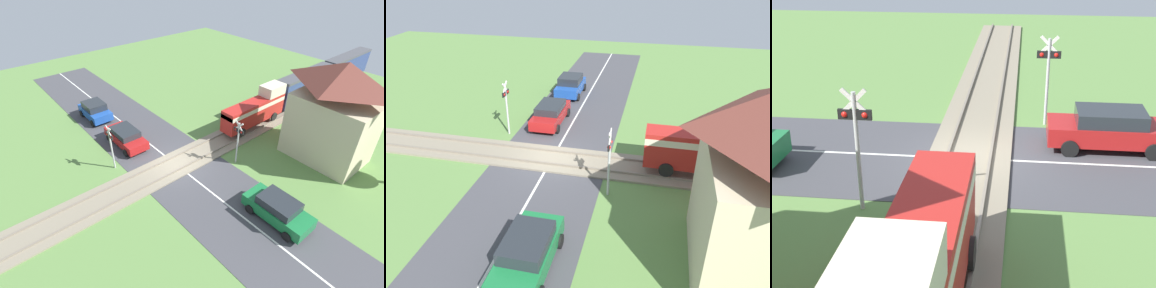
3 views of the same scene
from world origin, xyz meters
TOP-DOWN VIEW (x-y plane):
  - ground_plane at (0.00, 0.00)m, footprint 60.00×60.00m
  - road_surface at (0.00, 0.00)m, footprint 48.00×6.40m
  - track_bed at (0.00, 0.00)m, footprint 2.80×48.00m
  - train at (0.00, 17.00)m, footprint 1.58×23.34m
  - car_near_crossing at (-4.74, -1.44)m, footprint 4.27×1.91m
  - car_far_side at (7.97, 1.44)m, footprint 4.09×1.92m
  - car_behind_queue at (-10.42, -1.44)m, footprint 3.66×1.98m
  - crossing_signal_west_approach at (-2.61, -3.64)m, footprint 0.90×0.18m
  - crossing_signal_east_approach at (2.61, 3.64)m, footprint 0.90×0.18m
  - station_building at (6.33, 9.44)m, footprint 5.88×4.44m
  - pedestrian_by_station at (2.67, 9.96)m, footprint 0.43×0.43m

SIDE VIEW (x-z plane):
  - ground_plane at x=0.00m, z-range 0.00..0.00m
  - road_surface at x=0.00m, z-range 0.00..0.02m
  - track_bed at x=0.00m, z-range -0.05..0.19m
  - car_near_crossing at x=-4.74m, z-range 0.05..1.48m
  - pedestrian_by_station at x=2.67m, z-range -0.08..1.65m
  - car_far_side at x=7.97m, z-range 0.04..1.57m
  - car_behind_queue at x=-10.42m, z-range 0.03..1.63m
  - train at x=0.00m, z-range 0.30..3.48m
  - crossing_signal_west_approach at x=-2.61m, z-range 0.47..3.98m
  - crossing_signal_east_approach at x=2.61m, z-range 0.47..3.98m
  - station_building at x=6.33m, z-range -0.08..7.31m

